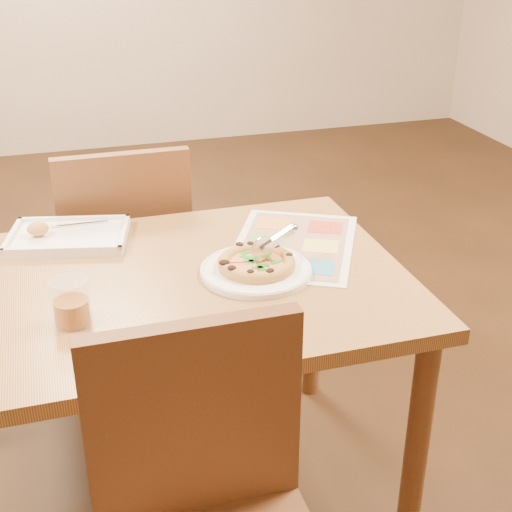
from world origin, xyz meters
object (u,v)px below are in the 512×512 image
object	(u,v)px
pizza_cutter	(274,242)
menu	(294,244)
plate	(256,271)
chair_near	(207,500)
pizza	(257,263)
appetizer_tray	(66,237)
chair_far	(125,241)
glass_tumbler	(71,305)
dining_table	(153,312)

from	to	relation	value
pizza_cutter	menu	world-z (taller)	pizza_cutter
pizza_cutter	menu	size ratio (longest dim) A/B	0.29
pizza_cutter	plate	bearing A→B (deg)	179.96
plate	pizza_cutter	xyz separation A→B (m)	(0.05, 0.01, 0.07)
chair_near	pizza	xyz separation A→B (m)	(0.27, 0.58, 0.18)
pizza_cutter	appetizer_tray	xyz separation A→B (m)	(-0.51, 0.33, -0.07)
pizza_cutter	menu	bearing A→B (deg)	34.62
chair_far	appetizer_tray	bearing A→B (deg)	56.63
chair_far	plate	bearing A→B (deg)	113.05
appetizer_tray	menu	distance (m)	0.64
menu	glass_tumbler	bearing A→B (deg)	-158.10
chair_far	menu	distance (m)	0.67
appetizer_tray	dining_table	bearing A→B (deg)	-59.02
plate	glass_tumbler	size ratio (longest dim) A/B	2.60
appetizer_tray	menu	bearing A→B (deg)	-19.13
chair_near	appetizer_tray	size ratio (longest dim) A/B	1.28
glass_tumbler	menu	size ratio (longest dim) A/B	0.24
appetizer_tray	pizza_cutter	bearing A→B (deg)	-32.80
chair_near	chair_far	size ratio (longest dim) A/B	1.00
dining_table	pizza_cutter	size ratio (longest dim) A/B	9.84
dining_table	menu	bearing A→B (deg)	14.06
pizza_cutter	glass_tumbler	distance (m)	0.54
pizza	appetizer_tray	bearing A→B (deg)	143.84
chair_near	dining_table	bearing A→B (deg)	90.00
glass_tumbler	dining_table	bearing A→B (deg)	35.71
plate	menu	xyz separation A→B (m)	(0.15, 0.13, -0.01)
chair_far	pizza	world-z (taller)	chair_far
dining_table	glass_tumbler	size ratio (longest dim) A/B	11.76
dining_table	glass_tumbler	world-z (taller)	glass_tumbler
pizza	menu	world-z (taller)	pizza
pizza	appetizer_tray	size ratio (longest dim) A/B	0.55
plate	appetizer_tray	distance (m)	0.57
glass_tumbler	plate	bearing A→B (deg)	13.92
pizza	glass_tumbler	bearing A→B (deg)	-165.45
chair_near	chair_far	xyz separation A→B (m)	(-0.00, 1.20, 0.00)
dining_table	pizza	size ratio (longest dim) A/B	6.46
chair_far	pizza_cutter	distance (m)	0.73
chair_far	pizza	distance (m)	0.70
glass_tumbler	pizza	bearing A→B (deg)	14.55
chair_near	pizza	distance (m)	0.67
plate	pizza_cutter	size ratio (longest dim) A/B	2.18
chair_far	pizza_cutter	world-z (taller)	chair_far
dining_table	appetizer_tray	size ratio (longest dim) A/B	3.55
appetizer_tray	glass_tumbler	size ratio (longest dim) A/B	3.32
plate	pizza_cutter	world-z (taller)	pizza_cutter
menu	pizza_cutter	bearing A→B (deg)	-129.67
appetizer_tray	glass_tumbler	world-z (taller)	glass_tumbler
dining_table	pizza	distance (m)	0.29
dining_table	appetizer_tray	distance (m)	0.38
plate	dining_table	bearing A→B (deg)	174.10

